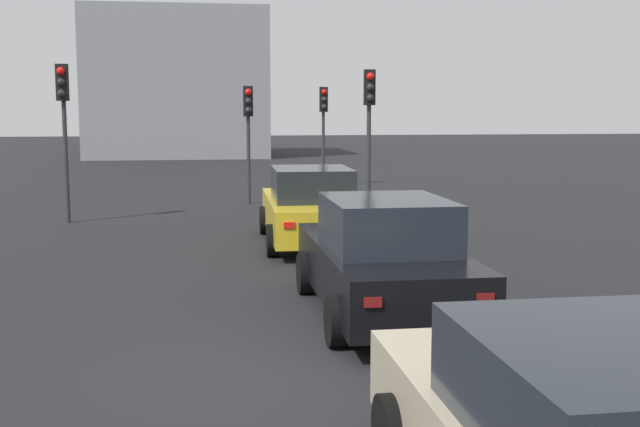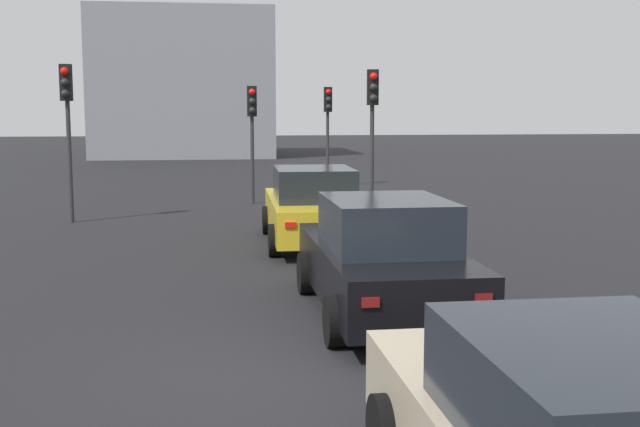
# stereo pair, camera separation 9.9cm
# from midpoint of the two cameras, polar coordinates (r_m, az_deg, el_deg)

# --- Properties ---
(ground_plane) EXTENTS (160.00, 160.00, 0.20)m
(ground_plane) POSITION_cam_midpoint_polar(r_m,az_deg,el_deg) (8.96, -3.96, -11.69)
(ground_plane) COLOR black
(car_yellow_left_lead) EXTENTS (4.74, 2.11, 1.63)m
(car_yellow_left_lead) POSITION_cam_midpoint_polar(r_m,az_deg,el_deg) (16.87, -0.83, 0.43)
(car_yellow_left_lead) COLOR gold
(car_yellow_left_lead) RESTS_ON ground_plane
(car_black_left_second) EXTENTS (4.61, 2.00, 1.65)m
(car_black_left_second) POSITION_cam_midpoint_polar(r_m,az_deg,el_deg) (11.03, 4.29, -3.29)
(car_black_left_second) COLOR black
(car_black_left_second) RESTS_ON ground_plane
(traffic_light_near_left) EXTENTS (0.32, 0.29, 3.65)m
(traffic_light_near_left) POSITION_cam_midpoint_polar(r_m,az_deg,el_deg) (29.33, 0.16, 7.03)
(traffic_light_near_left) COLOR #2D2D30
(traffic_light_near_left) RESTS_ON ground_plane
(traffic_light_near_right) EXTENTS (0.32, 0.29, 3.84)m
(traffic_light_near_right) POSITION_cam_midpoint_polar(r_m,az_deg,el_deg) (20.65, 3.40, 7.24)
(traffic_light_near_right) COLOR #2D2D30
(traffic_light_near_right) RESTS_ON ground_plane
(traffic_light_far_left) EXTENTS (0.32, 0.28, 3.53)m
(traffic_light_far_left) POSITION_cam_midpoint_polar(r_m,az_deg,el_deg) (24.11, -5.25, 6.72)
(traffic_light_far_left) COLOR #2D2D30
(traffic_light_far_left) RESTS_ON ground_plane
(traffic_light_far_right) EXTENTS (0.32, 0.30, 3.94)m
(traffic_light_far_right) POSITION_cam_midpoint_polar(r_m,az_deg,el_deg) (20.91, -17.96, 7.09)
(traffic_light_far_right) COLOR #2D2D30
(traffic_light_far_right) RESTS_ON ground_plane
(building_facade_left) EXTENTS (8.81, 10.63, 8.71)m
(building_facade_left) POSITION_cam_midpoint_polar(r_m,az_deg,el_deg) (50.40, -10.16, 9.03)
(building_facade_left) COLOR gray
(building_facade_left) RESTS_ON ground_plane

